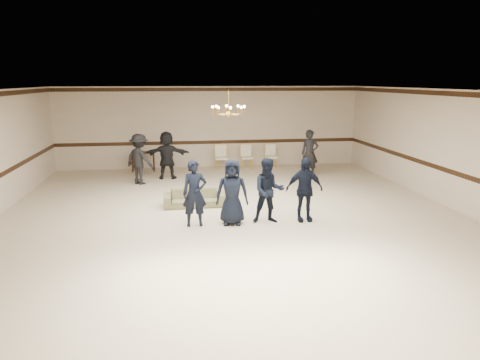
{
  "coord_description": "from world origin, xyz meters",
  "views": [
    {
      "loc": [
        -1.47,
        -10.91,
        3.45
      ],
      "look_at": [
        0.08,
        -0.5,
        1.1
      ],
      "focal_mm": 33.64,
      "sensor_mm": 36.0,
      "label": 1
    }
  ],
  "objects_px": {
    "boy_a": "(195,193)",
    "boy_d": "(304,189)",
    "chandelier": "(228,102)",
    "banquet_chair_right": "(272,157)",
    "banquet_chair_mid": "(247,157)",
    "console_table": "(143,161)",
    "banquet_chair_left": "(221,158)",
    "adult_left": "(140,159)",
    "boy_c": "(269,191)",
    "settee": "(195,197)",
    "boy_b": "(232,192)",
    "adult_right": "(310,153)",
    "adult_mid": "(167,155)"
  },
  "relations": [
    {
      "from": "adult_right",
      "to": "banquet_chair_mid",
      "type": "relative_size",
      "value": 1.79
    },
    {
      "from": "adult_right",
      "to": "banquet_chair_mid",
      "type": "height_order",
      "value": "adult_right"
    },
    {
      "from": "boy_c",
      "to": "console_table",
      "type": "height_order",
      "value": "boy_c"
    },
    {
      "from": "boy_d",
      "to": "adult_mid",
      "type": "bearing_deg",
      "value": 121.11
    },
    {
      "from": "adult_mid",
      "to": "banquet_chair_mid",
      "type": "bearing_deg",
      "value": -152.31
    },
    {
      "from": "boy_d",
      "to": "adult_mid",
      "type": "xyz_separation_m",
      "value": [
        -3.41,
        5.45,
        0.05
      ]
    },
    {
      "from": "boy_d",
      "to": "console_table",
      "type": "height_order",
      "value": "boy_d"
    },
    {
      "from": "adult_mid",
      "to": "adult_right",
      "type": "relative_size",
      "value": 1.0
    },
    {
      "from": "chandelier",
      "to": "boy_d",
      "type": "distance_m",
      "value": 3.06
    },
    {
      "from": "boy_b",
      "to": "banquet_chair_right",
      "type": "height_order",
      "value": "boy_b"
    },
    {
      "from": "boy_c",
      "to": "settee",
      "type": "xyz_separation_m",
      "value": [
        -1.73,
        1.73,
        -0.55
      ]
    },
    {
      "from": "banquet_chair_right",
      "to": "console_table",
      "type": "relative_size",
      "value": 1.06
    },
    {
      "from": "adult_right",
      "to": "console_table",
      "type": "xyz_separation_m",
      "value": [
        -6.03,
        1.9,
        -0.47
      ]
    },
    {
      "from": "banquet_chair_left",
      "to": "banquet_chair_right",
      "type": "height_order",
      "value": "same"
    },
    {
      "from": "banquet_chair_left",
      "to": "banquet_chair_mid",
      "type": "relative_size",
      "value": 1.0
    },
    {
      "from": "banquet_chair_left",
      "to": "adult_right",
      "type": "bearing_deg",
      "value": -32.1
    },
    {
      "from": "boy_a",
      "to": "boy_d",
      "type": "distance_m",
      "value": 2.7
    },
    {
      "from": "adult_mid",
      "to": "banquet_chair_right",
      "type": "bearing_deg",
      "value": -157.54
    },
    {
      "from": "settee",
      "to": "boy_b",
      "type": "bearing_deg",
      "value": -64.96
    },
    {
      "from": "boy_c",
      "to": "settee",
      "type": "distance_m",
      "value": 2.51
    },
    {
      "from": "boy_d",
      "to": "boy_a",
      "type": "bearing_deg",
      "value": 179.13
    },
    {
      "from": "adult_mid",
      "to": "console_table",
      "type": "height_order",
      "value": "adult_mid"
    },
    {
      "from": "adult_left",
      "to": "console_table",
      "type": "relative_size",
      "value": 1.89
    },
    {
      "from": "settee",
      "to": "banquet_chair_left",
      "type": "xyz_separation_m",
      "value": [
        1.29,
        5.02,
        0.23
      ]
    },
    {
      "from": "boy_d",
      "to": "console_table",
      "type": "bearing_deg",
      "value": 121.09
    },
    {
      "from": "boy_a",
      "to": "adult_right",
      "type": "relative_size",
      "value": 0.94
    },
    {
      "from": "adult_left",
      "to": "banquet_chair_right",
      "type": "height_order",
      "value": "adult_left"
    },
    {
      "from": "boy_a",
      "to": "adult_right",
      "type": "distance_m",
      "value": 6.7
    },
    {
      "from": "banquet_chair_left",
      "to": "console_table",
      "type": "distance_m",
      "value": 3.01
    },
    {
      "from": "chandelier",
      "to": "boy_d",
      "type": "xyz_separation_m",
      "value": [
        1.69,
        -1.49,
        -2.07
      ]
    },
    {
      "from": "chandelier",
      "to": "adult_left",
      "type": "bearing_deg",
      "value": 128.71
    },
    {
      "from": "settee",
      "to": "banquet_chair_right",
      "type": "xyz_separation_m",
      "value": [
        3.29,
        5.02,
        0.23
      ]
    },
    {
      "from": "boy_b",
      "to": "banquet_chair_left",
      "type": "bearing_deg",
      "value": 93.07
    },
    {
      "from": "boy_a",
      "to": "console_table",
      "type": "bearing_deg",
      "value": 100.5
    },
    {
      "from": "adult_left",
      "to": "banquet_chair_left",
      "type": "height_order",
      "value": "adult_left"
    },
    {
      "from": "chandelier",
      "to": "banquet_chair_right",
      "type": "distance_m",
      "value": 6.24
    },
    {
      "from": "boy_b",
      "to": "banquet_chair_right",
      "type": "distance_m",
      "value": 7.19
    },
    {
      "from": "boy_a",
      "to": "banquet_chair_left",
      "type": "xyz_separation_m",
      "value": [
        1.36,
        6.75,
        -0.33
      ]
    },
    {
      "from": "boy_d",
      "to": "settee",
      "type": "distance_m",
      "value": 3.2
    },
    {
      "from": "boy_c",
      "to": "adult_mid",
      "type": "relative_size",
      "value": 0.94
    },
    {
      "from": "chandelier",
      "to": "banquet_chair_right",
      "type": "height_order",
      "value": "chandelier"
    },
    {
      "from": "banquet_chair_mid",
      "to": "banquet_chair_right",
      "type": "xyz_separation_m",
      "value": [
        1.0,
        0.0,
        0.0
      ]
    },
    {
      "from": "chandelier",
      "to": "banquet_chair_left",
      "type": "relative_size",
      "value": 0.99
    },
    {
      "from": "boy_b",
      "to": "boy_c",
      "type": "relative_size",
      "value": 1.0
    },
    {
      "from": "boy_d",
      "to": "banquet_chair_right",
      "type": "relative_size",
      "value": 1.69
    },
    {
      "from": "adult_left",
      "to": "banquet_chair_left",
      "type": "xyz_separation_m",
      "value": [
        2.97,
        2.0,
        -0.37
      ]
    },
    {
      "from": "chandelier",
      "to": "adult_left",
      "type": "distance_m",
      "value": 4.65
    },
    {
      "from": "adult_right",
      "to": "chandelier",
      "type": "bearing_deg",
      "value": -124.02
    },
    {
      "from": "adult_mid",
      "to": "boy_b",
      "type": "bearing_deg",
      "value": 111.21
    },
    {
      "from": "adult_left",
      "to": "boy_d",
      "type": "bearing_deg",
      "value": 171.52
    }
  ]
}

